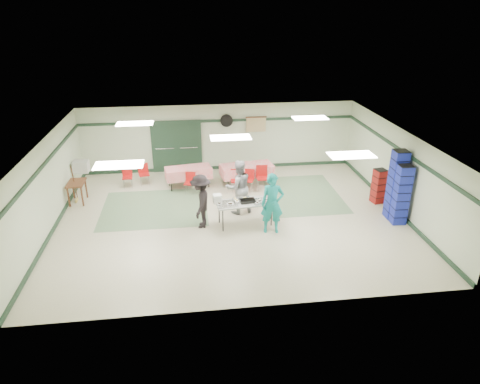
{
  "coord_description": "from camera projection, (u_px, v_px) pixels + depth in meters",
  "views": [
    {
      "loc": [
        -1.26,
        -12.26,
        6.36
      ],
      "look_at": [
        0.25,
        -0.3,
        1.02
      ],
      "focal_mm": 32.0,
      "sensor_mm": 36.0,
      "label": 1
    }
  ],
  "objects": [
    {
      "name": "green_patch_a",
      "position": [
        155.0,
        208.0,
        14.46
      ],
      "size": [
        3.5,
        3.0,
        0.01
      ],
      "primitive_type": "cube",
      "color": "gray",
      "rests_on": "floor"
    },
    {
      "name": "baseboard_right",
      "position": [
        392.0,
        206.0,
        14.44
      ],
      "size": [
        0.06,
        9.0,
        0.12
      ],
      "primitive_type": "cube",
      "rotation": [
        0.0,
        0.0,
        1.57
      ],
      "color": "#1C3424",
      "rests_on": "floor"
    },
    {
      "name": "crate_stack_blue_a",
      "position": [
        396.0,
        185.0,
        13.4
      ],
      "size": [
        0.45,
        0.45,
        2.26
      ],
      "primitive_type": "cube",
      "rotation": [
        0.0,
        0.0,
        -0.02
      ],
      "color": "#1B27A3",
      "rests_on": "floor"
    },
    {
      "name": "baking_pan",
      "position": [
        247.0,
        201.0,
        13.12
      ],
      "size": [
        0.51,
        0.35,
        0.08
      ],
      "primitive_type": "cube",
      "rotation": [
        0.0,
        0.0,
        0.12
      ],
      "color": "black",
      "rests_on": "serving_table"
    },
    {
      "name": "wall_front",
      "position": [
        253.0,
        257.0,
        9.21
      ],
      "size": [
        11.0,
        0.0,
        11.0
      ],
      "primitive_type": "plane",
      "rotation": [
        -1.57,
        0.0,
        0.0
      ],
      "color": "beige",
      "rests_on": "floor"
    },
    {
      "name": "crate_stack_blue_b",
      "position": [
        401.0,
        195.0,
        13.12
      ],
      "size": [
        0.45,
        0.45,
        1.94
      ],
      "primitive_type": "cube",
      "rotation": [
        0.0,
        0.0,
        -0.05
      ],
      "color": "#1B27A3",
      "rests_on": "floor"
    },
    {
      "name": "baseboard_left",
      "position": [
        55.0,
        226.0,
        13.19
      ],
      "size": [
        0.06,
        9.0,
        0.12
      ],
      "primitive_type": "cube",
      "rotation": [
        0.0,
        0.0,
        1.57
      ],
      "color": "#1C3424",
      "rests_on": "floor"
    },
    {
      "name": "volunteer_grey",
      "position": [
        239.0,
        187.0,
        13.82
      ],
      "size": [
        1.02,
        0.87,
        1.82
      ],
      "primitive_type": "imported",
      "rotation": [
        0.0,
        0.0,
        3.37
      ],
      "color": "gray",
      "rests_on": "floor"
    },
    {
      "name": "serving_table",
      "position": [
        245.0,
        203.0,
        13.14
      ],
      "size": [
        1.85,
        0.93,
        0.76
      ],
      "rotation": [
        0.0,
        0.0,
        0.12
      ],
      "color": "#A1A29D",
      "rests_on": "floor"
    },
    {
      "name": "dining_table_a",
      "position": [
        247.0,
        170.0,
        16.19
      ],
      "size": [
        2.06,
        1.14,
        0.77
      ],
      "rotation": [
        0.0,
        0.0,
        0.14
      ],
      "color": "red",
      "rests_on": "floor"
    },
    {
      "name": "sheet_tray_mid",
      "position": [
        242.0,
        200.0,
        13.23
      ],
      "size": [
        0.61,
        0.49,
        0.02
      ],
      "primitive_type": "cube",
      "rotation": [
        0.0,
        0.0,
        0.12
      ],
      "color": "silver",
      "rests_on": "serving_table"
    },
    {
      "name": "office_printer",
      "position": [
        81.0,
        166.0,
        15.43
      ],
      "size": [
        0.52,
        0.46,
        0.41
      ],
      "primitive_type": "cube",
      "rotation": [
        0.0,
        0.0,
        -0.0
      ],
      "color": "#B6B6B1",
      "rests_on": "printer_table"
    },
    {
      "name": "ceiling",
      "position": [
        231.0,
        137.0,
        12.75
      ],
      "size": [
        11.0,
        11.0,
        0.0
      ],
      "primitive_type": "plane",
      "rotation": [
        3.14,
        0.0,
        0.0
      ],
      "color": "white",
      "rests_on": "wall_back"
    },
    {
      "name": "sheet_tray_right",
      "position": [
        262.0,
        201.0,
        13.15
      ],
      "size": [
        0.6,
        0.49,
        0.02
      ],
      "primitive_type": "cube",
      "rotation": [
        0.0,
        0.0,
        0.12
      ],
      "color": "silver",
      "rests_on": "serving_table"
    },
    {
      "name": "double_door_right",
      "position": [
        189.0,
        146.0,
        17.3
      ],
      "size": [
        0.9,
        0.06,
        2.1
      ],
      "primitive_type": "cube",
      "color": "#999C99",
      "rests_on": "floor"
    },
    {
      "name": "dining_table_b",
      "position": [
        189.0,
        172.0,
        15.94
      ],
      "size": [
        1.78,
        1.01,
        0.77
      ],
      "rotation": [
        0.0,
        0.0,
        0.16
      ],
      "color": "red",
      "rests_on": "floor"
    },
    {
      "name": "scroll_banner",
      "position": [
        256.0,
        125.0,
        17.29
      ],
      "size": [
        0.8,
        0.02,
        0.6
      ],
      "primitive_type": "cube",
      "color": "#D5BD85",
      "rests_on": "wall_back"
    },
    {
      "name": "wall_fan",
      "position": [
        227.0,
        121.0,
        17.07
      ],
      "size": [
        0.5,
        0.1,
        0.5
      ],
      "primitive_type": "cylinder",
      "rotation": [
        1.57,
        0.0,
        0.0
      ],
      "color": "black",
      "rests_on": "wall_back"
    },
    {
      "name": "foam_box_stack",
      "position": [
        217.0,
        199.0,
        13.0
      ],
      "size": [
        0.27,
        0.25,
        0.28
      ],
      "primitive_type": "cube",
      "rotation": [
        0.0,
        0.0,
        0.12
      ],
      "color": "white",
      "rests_on": "serving_table"
    },
    {
      "name": "chair_loose_b",
      "position": [
        127.0,
        175.0,
        15.97
      ],
      "size": [
        0.38,
        0.39,
        0.78
      ],
      "rotation": [
        0.0,
        0.0,
        0.06
      ],
      "color": "#B80E18",
      "rests_on": "floor"
    },
    {
      "name": "trim_right",
      "position": [
        401.0,
        150.0,
        13.64
      ],
      "size": [
        0.06,
        9.0,
        0.1
      ],
      "primitive_type": "cube",
      "rotation": [
        0.0,
        0.0,
        1.57
      ],
      "color": "#1C3424",
      "rests_on": "wall_back"
    },
    {
      "name": "crate_stack_red",
      "position": [
        379.0,
        186.0,
        14.65
      ],
      "size": [
        0.44,
        0.44,
        1.21
      ],
      "primitive_type": "cube",
      "rotation": [
        0.0,
        0.0,
        0.2
      ],
      "color": "maroon",
      "rests_on": "floor"
    },
    {
      "name": "printer_table",
      "position": [
        76.0,
        185.0,
        14.65
      ],
      "size": [
        0.56,
        0.86,
        0.74
      ],
      "rotation": [
        0.0,
        0.0,
        0.0
      ],
      "color": "brown",
      "rests_on": "floor"
    },
    {
      "name": "door_frame",
      "position": [
        177.0,
        147.0,
        17.23
      ],
      "size": [
        2.0,
        0.03,
        2.15
      ],
      "primitive_type": "cube",
      "color": "#1C3424",
      "rests_on": "floor"
    },
    {
      "name": "chair_loose_a",
      "position": [
        144.0,
        172.0,
        16.21
      ],
      "size": [
        0.44,
        0.44,
        0.8
      ],
      "rotation": [
        0.0,
        0.0,
        0.2
      ],
      "color": "#B80E18",
      "rests_on": "floor"
    },
    {
      "name": "chair_d",
      "position": [
        190.0,
        180.0,
        15.46
      ],
      "size": [
        0.45,
        0.45,
        0.78
      ],
      "rotation": [
        0.0,
        0.0,
        -0.27
      ],
      "color": "#B80E18",
      "rests_on": "floor"
    },
    {
      "name": "chair_c",
      "position": [
        262.0,
        175.0,
        15.75
      ],
      "size": [
        0.42,
        0.42,
        0.91
      ],
      "rotation": [
        0.0,
        0.0,
        0.0
      ],
      "color": "#B80E18",
      "rests_on": "floor"
    },
    {
      "name": "chair_a",
      "position": [
        249.0,
        178.0,
        15.7
      ],
      "size": [
        0.48,
        0.48,
        0.79
      ],
      "rotation": [
        0.0,
        0.0,
        -0.38
      ],
      "color": "#B80E18",
      "rests_on": "floor"
    },
    {
      "name": "volunteer_dark",
      "position": [
        201.0,
        201.0,
        12.96
      ],
      "size": [
        0.81,
        1.19,
        1.7
      ],
      "primitive_type": "imported",
      "rotation": [
        0.0,
        0.0,
        -1.75
      ],
      "color": "black",
      "rests_on": "floor"
    },
    {
      "name": "baseboard_back",
      "position": [
        220.0,
        167.0,
        17.87
      ],
      "size": [
        11.0,
        0.06,
        0.12
      ],
      "primitive_type": "cube",
      "color": "#1C3424",
      "rests_on": "floor"
    },
    {
      "name": "trim_back",
      "position": [
        219.0,
        121.0,
        17.07
      ],
      "size": [
        11.0,
        0.06,
        0.1
      ],
      "primitive_type": "cube",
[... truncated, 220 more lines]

